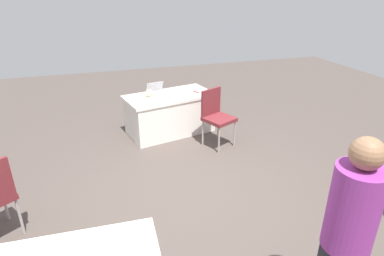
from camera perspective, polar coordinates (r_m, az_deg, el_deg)
name	(u,v)px	position (r m, az deg, el deg)	size (l,w,h in m)	color
ground_plane	(190,201)	(4.27, -0.42, -12.67)	(14.40, 14.40, 0.00)	#4C423D
table_foreground	(170,114)	(5.98, -3.88, 2.52)	(1.69, 1.10, 0.72)	silver
chair_near_front	(216,114)	(5.44, 4.25, 2.46)	(0.58, 0.58, 0.97)	#9E9993
person_attendee_standing	(348,232)	(2.66, 25.60, -16.14)	(0.35, 0.35, 1.68)	#26262D
laptop_silver	(157,92)	(5.90, -6.16, 6.25)	(0.37, 0.35, 0.21)	silver
yarn_ball	(149,93)	(5.79, -7.46, 6.10)	(0.13, 0.13, 0.13)	beige
scissors_red	(196,92)	(6.01, 0.66, 6.37)	(0.18, 0.04, 0.01)	red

